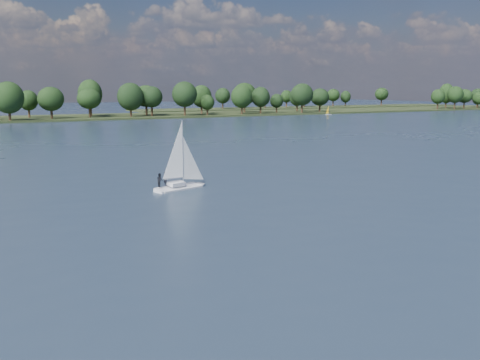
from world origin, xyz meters
The scene contains 6 objects.
ground centered at (0.00, 100.00, 0.00)m, with size 700.00×700.00×0.00m, color #233342.
far_shore centered at (0.00, 212.00, 0.00)m, with size 660.00×40.00×1.50m, color black.
far_shore_back centered at (160.00, 260.00, 0.00)m, with size 220.00×30.00×1.40m, color black.
sailboat centered at (-10.26, 50.70, 2.39)m, with size 6.75×3.57×8.56m.
dinghy_orange centered at (118.88, 188.76, 1.06)m, with size 2.83×1.16×4.49m.
treeline centered at (-16.40, 208.58, 8.04)m, with size 562.15×73.95×18.80m.
Camera 1 is at (-33.57, -7.58, 11.89)m, focal length 40.00 mm.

